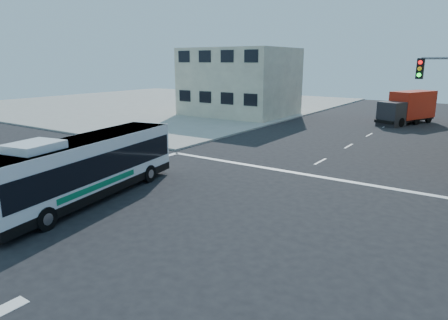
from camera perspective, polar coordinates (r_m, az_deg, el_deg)
The scene contains 5 objects.
ground at distance 16.24m, azimuth -3.32°, elevation -9.49°, with size 120.00×120.00×0.00m, color black.
sidewalk_nw at distance 64.63m, azimuth -9.12°, elevation 8.06°, with size 50.00×50.00×0.15m, color gray.
building_west at distance 49.34m, azimuth 2.24°, elevation 11.05°, with size 12.06×10.06×8.00m.
transit_bus at distance 19.94m, azimuth -19.19°, elevation -0.93°, with size 4.34×11.32×3.28m.
box_truck at distance 46.68m, azimuth 24.71°, elevation 6.74°, with size 4.83×7.82×3.40m.
Camera 1 is at (9.14, -11.78, 6.44)m, focal length 32.00 mm.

